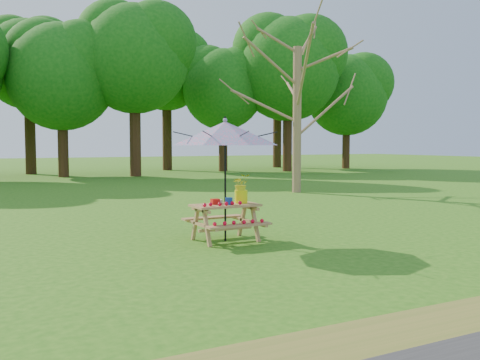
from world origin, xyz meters
name	(u,v)px	position (x,y,z in m)	size (l,w,h in m)	color
picnic_table	(225,223)	(4.91, 2.32, 0.33)	(1.20, 1.32, 0.67)	#A26E49
patio_umbrella	(225,133)	(4.91, 2.32, 1.95)	(2.06, 2.06, 2.25)	black
produce_bins	(222,201)	(4.85, 2.35, 0.72)	(0.33, 0.43, 0.13)	red
tomatoes_row	(222,204)	(4.76, 2.14, 0.71)	(0.77, 0.13, 0.07)	red
flower_bucket	(241,188)	(5.25, 2.37, 0.96)	(0.37, 0.34, 0.53)	#F1F30C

